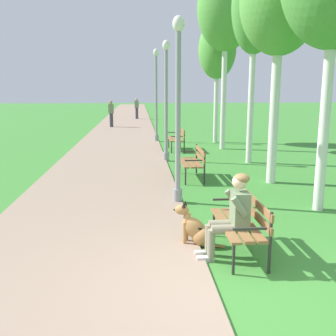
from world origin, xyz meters
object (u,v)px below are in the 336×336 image
person_seated_on_near_bench (232,213)px  pedestrian_distant (111,114)px  park_bench_mid (194,160)px  pedestrian_further_distant (137,108)px  lamp_post_near (178,110)px  birch_tree_fifth (226,9)px  dog_shepherd (196,230)px  birch_tree_sixth (217,50)px  park_bench_far (178,137)px  birch_tree_third (280,3)px  birch_tree_fourth (255,9)px  lamp_post_far (156,94)px  lamp_post_mid (166,100)px  park_bench_near (243,220)px

person_seated_on_near_bench → pedestrian_distant: size_ratio=0.76×
park_bench_mid → pedestrian_further_distant: pedestrian_further_distant is taller
lamp_post_near → birch_tree_fifth: 8.53m
dog_shepherd → birch_tree_sixth: bearing=77.7°
park_bench_far → pedestrian_further_distant: (-1.64, 15.73, 0.33)m
birch_tree_third → birch_tree_fourth: birch_tree_fourth is taller
park_bench_mid → lamp_post_far: bearing=94.9°
dog_shepherd → birch_tree_fifth: 11.29m
lamp_post_far → birch_tree_fifth: size_ratio=0.59×
lamp_post_near → birch_tree_sixth: 9.97m
birch_tree_sixth → birch_tree_fourth: bearing=-88.3°
park_bench_far → dog_shepherd: size_ratio=1.87×
person_seated_on_near_bench → park_bench_mid: bearing=88.2°
lamp_post_near → pedestrian_further_distant: 22.98m
park_bench_far → lamp_post_mid: (-0.61, -2.28, 1.51)m
park_bench_mid → lamp_post_near: bearing=-106.3°
lamp_post_near → birch_tree_fifth: size_ratio=0.55×
lamp_post_far → person_seated_on_near_bench: bearing=-87.8°
pedestrian_distant → park_bench_near: bearing=-80.6°
birch_tree_sixth → person_seated_on_near_bench: bearing=-99.9°
lamp_post_far → birch_tree_fifth: birch_tree_fifth is taller
park_bench_far → birch_tree_fifth: (1.83, 0.22, 4.80)m
lamp_post_mid → birch_tree_sixth: birch_tree_sixth is taller
person_seated_on_near_bench → lamp_post_mid: (-0.39, 7.77, 1.34)m
park_bench_mid → birch_tree_third: 4.38m
lamp_post_far → birch_tree_fifth: bearing=-43.3°
lamp_post_near → lamp_post_far: lamp_post_far is taller
dog_shepherd → lamp_post_far: (-0.06, 12.18, 1.86)m
birch_tree_third → dog_shepherd: bearing=-122.4°
birch_tree_fifth → pedestrian_further_distant: bearing=102.6°
park_bench_mid → dog_shepherd: bearing=-97.3°
park_bench_far → birch_tree_third: (1.88, -5.57, 3.88)m
person_seated_on_near_bench → birch_tree_fifth: (2.05, 10.27, 4.63)m
park_bench_near → lamp_post_mid: 7.77m
pedestrian_further_distant → pedestrian_distant: bearing=-103.6°
lamp_post_mid → birch_tree_fifth: bearing=45.8°
person_seated_on_near_bench → lamp_post_near: (-0.49, 2.85, 1.30)m
pedestrian_distant → person_seated_on_near_bench: bearing=-81.3°
park_bench_far → pedestrian_further_distant: size_ratio=0.91×
park_bench_far → lamp_post_near: 7.38m
pedestrian_distant → park_bench_far: bearing=-71.1°
birch_tree_sixth → pedestrian_further_distant: bearing=104.7°
lamp_post_mid → birch_tree_sixth: (2.53, 4.47, 1.99)m
park_bench_near → birch_tree_fourth: size_ratio=0.24×
person_seated_on_near_bench → pedestrian_further_distant: size_ratio=0.76×
park_bench_near → birch_tree_sixth: size_ratio=0.28×
lamp_post_mid → birch_tree_sixth: 5.51m
park_bench_near → birch_tree_fifth: size_ratio=0.22×
dog_shepherd → pedestrian_further_distant: (-0.99, 25.29, 0.58)m
pedestrian_distant → birch_tree_sixth: bearing=-54.3°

